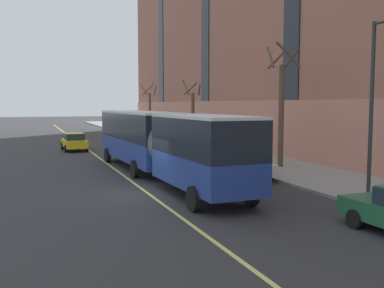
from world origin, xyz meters
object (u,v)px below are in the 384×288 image
at_px(parked_car_silver_1, 139,136).
at_px(street_lamp, 376,93).
at_px(city_bus, 159,140).
at_px(parked_car_champagne_3, 181,147).
at_px(street_tree_far_downtown, 150,109).
at_px(street_tree_mid_block, 281,105).
at_px(parked_car_white_0, 242,164).
at_px(taxi_cab, 74,142).
at_px(street_tree_far_uptown, 193,114).

height_order(parked_car_silver_1, street_lamp, street_lamp).
xyz_separation_m(city_bus, parked_car_silver_1, (4.14, 21.76, -1.33)).
distance_m(parked_car_champagne_3, street_tree_far_downtown, 24.12).
relative_size(city_bus, street_tree_mid_block, 2.47).
bearing_deg(city_bus, parked_car_silver_1, 79.23).
xyz_separation_m(parked_car_white_0, taxi_cab, (-7.30, 18.32, -0.00)).
relative_size(city_bus, street_lamp, 2.66).
xyz_separation_m(parked_car_champagne_3, street_lamp, (1.67, -18.77, 3.76)).
height_order(parked_car_white_0, parked_car_champagne_3, same).
xyz_separation_m(street_tree_far_downtown, street_lamp, (-2.20, -42.43, 1.12)).
height_order(parked_car_silver_1, street_tree_far_uptown, street_tree_far_uptown).
xyz_separation_m(taxi_cab, street_lamp, (8.97, -26.51, 3.76)).
bearing_deg(taxi_cab, city_bus, -80.10).
bearing_deg(taxi_cab, parked_car_silver_1, 35.43).
distance_m(city_bus, street_tree_far_uptown, 18.67).
xyz_separation_m(street_tree_mid_block, street_tree_far_uptown, (-0.01, 15.96, -0.88)).
distance_m(city_bus, street_tree_mid_block, 8.51).
bearing_deg(street_tree_mid_block, street_lamp, -101.80).
bearing_deg(parked_car_white_0, parked_car_champagne_3, 89.96).
height_order(street_tree_far_uptown, street_lamp, street_lamp).
height_order(city_bus, parked_car_silver_1, city_bus).
bearing_deg(street_tree_mid_block, taxi_cab, 124.96).
bearing_deg(parked_car_silver_1, parked_car_champagne_3, -88.91).
bearing_deg(parked_car_white_0, parked_car_silver_1, 90.58).
relative_size(street_tree_mid_block, street_lamp, 1.07).
xyz_separation_m(parked_car_silver_1, street_tree_mid_block, (4.11, -21.00, 3.28)).
relative_size(parked_car_silver_1, street_tree_far_downtown, 0.71).
xyz_separation_m(parked_car_champagne_3, taxi_cab, (-7.30, 7.74, -0.00)).
relative_size(city_bus, taxi_cab, 4.40).
relative_size(parked_car_champagne_3, taxi_cab, 1.07).
bearing_deg(parked_car_silver_1, street_tree_far_downtown, 69.34).
height_order(taxi_cab, street_tree_far_downtown, street_tree_far_downtown).
bearing_deg(parked_car_white_0, street_lamp, -78.44).
height_order(city_bus, street_tree_mid_block, street_tree_mid_block).
distance_m(parked_car_white_0, street_tree_mid_block, 5.59).
bearing_deg(parked_car_champagne_3, street_tree_mid_block, -64.86).
relative_size(parked_car_white_0, street_lamp, 0.66).
xyz_separation_m(parked_car_silver_1, street_lamp, (1.91, -31.53, 3.75)).
xyz_separation_m(parked_car_white_0, street_tree_far_downtown, (3.87, 34.24, 2.63)).
bearing_deg(parked_car_silver_1, taxi_cab, -144.57).
height_order(city_bus, parked_car_champagne_3, city_bus).
relative_size(street_tree_far_downtown, street_lamp, 0.94).
distance_m(city_bus, parked_car_white_0, 4.84).
height_order(parked_car_champagne_3, street_lamp, street_lamp).
distance_m(taxi_cab, street_tree_far_downtown, 19.63).
height_order(taxi_cab, street_tree_mid_block, street_tree_mid_block).
xyz_separation_m(taxi_cab, street_tree_far_uptown, (11.16, -0.01, 2.41)).
xyz_separation_m(parked_car_champagne_3, street_tree_far_uptown, (3.85, 7.73, 2.41)).
distance_m(parked_car_silver_1, street_tree_far_uptown, 6.92).
bearing_deg(parked_car_white_0, street_tree_far_uptown, 78.08).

